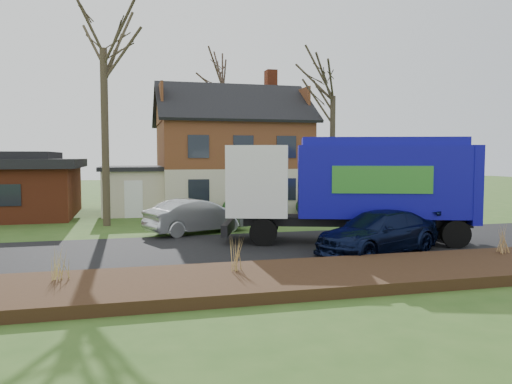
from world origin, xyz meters
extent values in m
plane|color=#2F511B|center=(0.00, 0.00, 0.00)|extent=(120.00, 120.00, 0.00)
cube|color=black|center=(0.00, 0.00, 0.01)|extent=(80.00, 7.00, 0.02)
cube|color=black|center=(0.00, -5.30, 0.15)|extent=(80.00, 3.50, 0.30)
cube|color=beige|center=(2.00, 14.00, 1.35)|extent=(9.00, 7.50, 2.70)
cube|color=#532F17|center=(2.00, 14.00, 4.10)|extent=(9.00, 7.50, 2.80)
cube|color=maroon|center=(5.00, 15.00, 8.46)|extent=(0.70, 0.90, 1.60)
cube|color=beige|center=(-4.20, 13.50, 1.30)|extent=(3.50, 5.50, 2.60)
cube|color=black|center=(-4.20, 13.50, 2.72)|extent=(3.90, 5.90, 0.24)
cylinder|color=black|center=(0.53, 0.38, 0.53)|extent=(1.13, 0.68, 1.07)
cylinder|color=black|center=(1.20, 2.42, 0.53)|extent=(1.13, 0.68, 1.07)
cylinder|color=black|center=(6.09, -1.45, 0.53)|extent=(1.13, 0.68, 1.07)
cylinder|color=black|center=(6.76, 0.59, 0.53)|extent=(1.13, 0.68, 1.07)
cylinder|color=black|center=(7.35, -1.87, 0.53)|extent=(1.13, 0.68, 1.07)
cylinder|color=black|center=(8.03, 0.18, 0.53)|extent=(1.13, 0.68, 1.07)
cube|color=black|center=(4.28, 0.28, 0.87)|extent=(8.77, 3.93, 0.36)
cube|color=white|center=(0.62, 1.48, 2.46)|extent=(3.04, 3.18, 2.77)
cube|color=black|center=(-0.45, 1.83, 2.62)|extent=(0.78, 2.17, 0.92)
cube|color=black|center=(-0.55, 1.87, 0.56)|extent=(1.05, 2.52, 0.46)
cube|color=#0E0B8E|center=(5.20, -0.03, 2.46)|extent=(6.94, 4.46, 2.77)
cube|color=#0E0B8E|center=(5.20, -0.03, 4.00)|extent=(6.56, 4.07, 0.31)
cube|color=#0E0B8E|center=(8.37, -1.07, 2.36)|extent=(1.16, 2.60, 2.98)
cube|color=#31832B|center=(4.65, -1.22, 2.57)|extent=(3.52, 1.19, 1.03)
cube|color=#31832B|center=(5.47, 1.26, 2.57)|extent=(3.52, 1.19, 1.03)
imported|color=#ADB1B5|center=(-1.49, 4.24, 0.77)|extent=(4.93, 3.27, 1.54)
imported|color=black|center=(4.11, -2.00, 0.74)|extent=(5.51, 3.84, 1.48)
cylinder|color=#403726|center=(-5.53, 7.77, 4.34)|extent=(0.36, 0.36, 8.68)
cylinder|color=#393122|center=(7.20, 9.49, 3.48)|extent=(0.32, 0.32, 6.97)
cylinder|color=#3B2C23|center=(3.04, 22.35, 4.76)|extent=(0.36, 0.36, 9.52)
cone|color=tan|center=(-6.17, -4.60, 0.71)|extent=(0.04, 0.04, 0.81)
cone|color=tan|center=(-6.31, -4.60, 0.71)|extent=(0.04, 0.04, 0.81)
cone|color=tan|center=(-6.04, -4.60, 0.71)|extent=(0.04, 0.04, 0.81)
cone|color=tan|center=(-6.17, -4.49, 0.71)|extent=(0.04, 0.04, 0.81)
cone|color=tan|center=(-6.17, -4.71, 0.71)|extent=(0.04, 0.04, 0.81)
cone|color=#9D7D45|center=(-1.53, -4.74, 0.76)|extent=(0.04, 0.04, 0.93)
cone|color=#9D7D45|center=(-1.68, -4.74, 0.76)|extent=(0.04, 0.04, 0.93)
cone|color=#9D7D45|center=(-1.39, -4.74, 0.76)|extent=(0.04, 0.04, 0.93)
cone|color=#9D7D45|center=(-1.53, -4.62, 0.76)|extent=(0.04, 0.04, 0.93)
cone|color=#9D7D45|center=(-1.53, -4.85, 0.76)|extent=(0.04, 0.04, 0.93)
cone|color=#9D7745|center=(7.28, -4.43, 0.75)|extent=(0.04, 0.04, 0.91)
cone|color=#9D7745|center=(7.12, -4.43, 0.75)|extent=(0.04, 0.04, 0.91)
cone|color=#9D7745|center=(7.44, -4.43, 0.75)|extent=(0.04, 0.04, 0.91)
cone|color=#9D7745|center=(7.28, -4.30, 0.75)|extent=(0.04, 0.04, 0.91)
cone|color=#9D7745|center=(7.28, -4.56, 0.75)|extent=(0.04, 0.04, 0.91)
camera|label=1|loc=(-4.42, -17.89, 3.40)|focal=35.00mm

